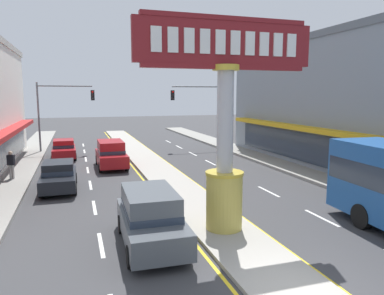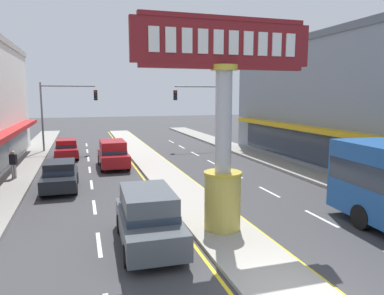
% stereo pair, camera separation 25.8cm
% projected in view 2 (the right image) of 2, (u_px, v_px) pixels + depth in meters
% --- Properties ---
extents(median_strip, '(2.42, 52.00, 0.14)m').
position_uv_depth(median_strip, '(154.00, 165.00, 26.34)').
color(median_strip, '#A39E93').
rests_on(median_strip, ground).
extents(sidewalk_left, '(2.46, 60.00, 0.18)m').
position_uv_depth(sidewalk_left, '(12.00, 179.00, 21.83)').
color(sidewalk_left, gray).
rests_on(sidewalk_left, ground).
extents(sidewalk_right, '(2.46, 60.00, 0.18)m').
position_uv_depth(sidewalk_right, '(279.00, 163.00, 27.05)').
color(sidewalk_right, gray).
rests_on(sidewalk_right, ground).
extents(lane_markings, '(9.16, 52.00, 0.01)m').
position_uv_depth(lane_markings, '(158.00, 170.00, 25.07)').
color(lane_markings, silver).
rests_on(lane_markings, ground).
extents(district_sign, '(6.64, 1.42, 7.69)m').
position_uv_depth(district_sign, '(223.00, 130.00, 13.14)').
color(district_sign, gold).
rests_on(district_sign, median_strip).
extents(storefront_right, '(9.90, 25.64, 9.24)m').
position_uv_depth(storefront_right, '(374.00, 102.00, 24.88)').
color(storefront_right, gray).
rests_on(storefront_right, ground).
extents(traffic_light_left_side, '(4.86, 0.46, 6.20)m').
position_uv_depth(traffic_light_left_side, '(63.00, 105.00, 32.16)').
color(traffic_light_left_side, slate).
rests_on(traffic_light_left_side, ground).
extents(traffic_light_right_side, '(4.86, 0.46, 6.20)m').
position_uv_depth(traffic_light_right_side, '(204.00, 104.00, 34.95)').
color(traffic_light_right_side, slate).
rests_on(traffic_light_right_side, ground).
extents(suv_far_right_lane, '(2.00, 4.62, 1.90)m').
position_uv_depth(suv_far_right_lane, '(113.00, 154.00, 25.76)').
color(suv_far_right_lane, maroon).
rests_on(suv_far_right_lane, ground).
extents(sedan_near_left_lane, '(1.87, 4.32, 1.53)m').
position_uv_depth(sedan_near_left_lane, '(60.00, 175.00, 19.78)').
color(sedan_near_left_lane, black).
rests_on(sedan_near_left_lane, ground).
extents(suv_mid_left_lane, '(2.07, 4.65, 1.90)m').
position_uv_depth(suv_mid_left_lane, '(148.00, 217.00, 12.42)').
color(suv_mid_left_lane, '#4C5156').
rests_on(suv_mid_left_lane, ground).
extents(sedan_far_left_oncoming, '(1.91, 4.34, 1.53)m').
position_uv_depth(sedan_far_left_oncoming, '(67.00, 148.00, 29.58)').
color(sedan_far_left_oncoming, maroon).
rests_on(sedan_far_left_oncoming, ground).
extents(pedestrian_near_kerb, '(0.45, 0.32, 1.66)m').
position_uv_depth(pedestrian_near_kerb, '(13.00, 163.00, 21.60)').
color(pedestrian_near_kerb, '#B7B2AD').
rests_on(pedestrian_near_kerb, sidewalk_left).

